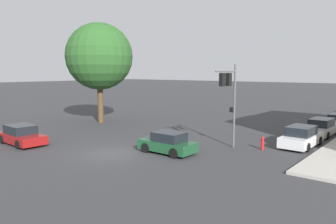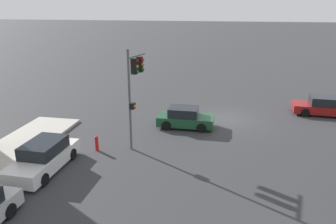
# 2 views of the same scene
# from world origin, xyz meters

# --- Properties ---
(ground_plane) EXTENTS (300.00, 300.00, 0.00)m
(ground_plane) POSITION_xyz_m (0.00, 0.00, 0.00)
(ground_plane) COLOR #333335
(traffic_signal) EXTENTS (0.64, 2.17, 5.89)m
(traffic_signal) POSITION_xyz_m (5.28, 6.05, 4.10)
(traffic_signal) COLOR #515456
(traffic_signal) RESTS_ON ground_plane
(crossing_car_0) EXTENTS (4.49, 2.15, 1.43)m
(crossing_car_0) POSITION_xyz_m (-7.33, -2.37, 0.67)
(crossing_car_0) COLOR maroon
(crossing_car_0) RESTS_ON ground_plane
(crossing_car_1) EXTENTS (3.85, 1.86, 1.43)m
(crossing_car_1) POSITION_xyz_m (2.84, 2.39, 0.67)
(crossing_car_1) COLOR #194728
(crossing_car_1) RESTS_ON ground_plane
(parked_car_0) EXTENTS (1.99, 4.60, 1.52)m
(parked_car_0) POSITION_xyz_m (9.14, 9.90, 0.70)
(parked_car_0) COLOR silver
(parked_car_0) RESTS_ON ground_plane
(fire_hydrant) EXTENTS (0.22, 0.22, 0.92)m
(fire_hydrant) POSITION_xyz_m (7.37, 7.22, 0.49)
(fire_hydrant) COLOR red
(fire_hydrant) RESTS_ON ground_plane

